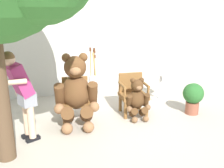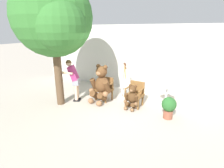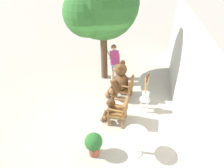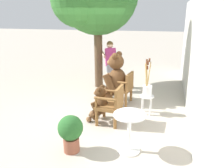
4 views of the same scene
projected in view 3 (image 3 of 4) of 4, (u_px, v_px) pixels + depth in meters
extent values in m
plane|color=#B2A899|center=(104.00, 105.00, 6.01)|extent=(60.00, 60.00, 0.00)
cube|color=beige|center=(187.00, 79.00, 4.79)|extent=(10.00, 0.16, 2.80)
cube|color=brown|center=(124.00, 88.00, 6.17)|extent=(0.62, 0.59, 0.07)
cylinder|color=brown|center=(121.00, 88.00, 6.53)|extent=(0.07, 0.07, 0.37)
cylinder|color=brown|center=(117.00, 96.00, 6.17)|extent=(0.07, 0.07, 0.37)
cylinder|color=brown|center=(131.00, 91.00, 6.41)|extent=(0.07, 0.07, 0.37)
cylinder|color=brown|center=(128.00, 98.00, 6.05)|extent=(0.07, 0.07, 0.37)
cube|color=brown|center=(131.00, 84.00, 5.97)|extent=(0.52, 0.13, 0.42)
cylinder|color=brown|center=(127.00, 78.00, 6.22)|extent=(0.12, 0.48, 0.06)
cylinder|color=brown|center=(121.00, 80.00, 6.34)|extent=(0.05, 0.05, 0.22)
cylinder|color=brown|center=(122.00, 86.00, 5.83)|extent=(0.12, 0.48, 0.06)
cylinder|color=brown|center=(117.00, 87.00, 5.95)|extent=(0.05, 0.05, 0.22)
cube|color=brown|center=(118.00, 111.00, 5.18)|extent=(0.59, 0.55, 0.07)
cylinder|color=brown|center=(113.00, 111.00, 5.53)|extent=(0.07, 0.07, 0.37)
cylinder|color=brown|center=(109.00, 121.00, 5.16)|extent=(0.07, 0.07, 0.37)
cylinder|color=brown|center=(126.00, 113.00, 5.43)|extent=(0.07, 0.07, 0.37)
cylinder|color=brown|center=(122.00, 124.00, 5.07)|extent=(0.07, 0.07, 0.37)
cube|color=brown|center=(126.00, 107.00, 4.99)|extent=(0.52, 0.09, 0.42)
cylinder|color=brown|center=(120.00, 100.00, 5.23)|extent=(0.08, 0.48, 0.06)
cylinder|color=brown|center=(113.00, 101.00, 5.34)|extent=(0.05, 0.05, 0.22)
cylinder|color=brown|center=(115.00, 111.00, 4.83)|extent=(0.08, 0.48, 0.06)
cylinder|color=brown|center=(108.00, 112.00, 4.94)|extent=(0.05, 0.05, 0.22)
ellipsoid|color=brown|center=(121.00, 82.00, 6.06)|extent=(0.63, 0.55, 0.66)
sphere|color=brown|center=(121.00, 69.00, 5.79)|extent=(0.42, 0.42, 0.42)
ellipsoid|color=#8C603D|center=(116.00, 69.00, 5.86)|extent=(0.22, 0.18, 0.15)
sphere|color=black|center=(116.00, 69.00, 5.85)|extent=(0.06, 0.06, 0.06)
sphere|color=brown|center=(123.00, 63.00, 5.81)|extent=(0.16, 0.16, 0.16)
sphere|color=brown|center=(120.00, 67.00, 5.56)|extent=(0.16, 0.16, 0.16)
cylinder|color=brown|center=(121.00, 77.00, 6.33)|extent=(0.23, 0.38, 0.50)
sphere|color=#8C603D|center=(117.00, 81.00, 6.51)|extent=(0.20, 0.20, 0.20)
cylinder|color=brown|center=(115.00, 86.00, 5.85)|extent=(0.23, 0.38, 0.50)
sphere|color=#8C603D|center=(111.00, 91.00, 6.00)|extent=(0.20, 0.20, 0.20)
cylinder|color=brown|center=(116.00, 87.00, 6.47)|extent=(0.29, 0.44, 0.39)
sphere|color=#8C603D|center=(111.00, 89.00, 6.64)|extent=(0.21, 0.21, 0.21)
cylinder|color=brown|center=(113.00, 92.00, 6.19)|extent=(0.29, 0.44, 0.39)
sphere|color=#8C603D|center=(108.00, 95.00, 6.33)|extent=(0.21, 0.21, 0.21)
ellipsoid|color=#4C3019|center=(112.00, 111.00, 5.22)|extent=(0.36, 0.31, 0.40)
sphere|color=#4C3019|center=(111.00, 103.00, 5.05)|extent=(0.25, 0.25, 0.25)
ellipsoid|color=brown|center=(107.00, 103.00, 5.09)|extent=(0.13, 0.10, 0.09)
sphere|color=black|center=(107.00, 103.00, 5.08)|extent=(0.04, 0.04, 0.04)
sphere|color=#4C3019|center=(112.00, 98.00, 5.06)|extent=(0.10, 0.10, 0.10)
sphere|color=#4C3019|center=(110.00, 102.00, 4.91)|extent=(0.10, 0.10, 0.10)
cylinder|color=#4C3019|center=(111.00, 107.00, 5.38)|extent=(0.13, 0.23, 0.30)
sphere|color=brown|center=(109.00, 109.00, 5.48)|extent=(0.12, 0.12, 0.12)
cylinder|color=#4C3019|center=(108.00, 115.00, 5.08)|extent=(0.13, 0.23, 0.30)
sphere|color=brown|center=(105.00, 118.00, 5.17)|extent=(0.12, 0.12, 0.12)
cylinder|color=#4C3019|center=(108.00, 113.00, 5.46)|extent=(0.16, 0.26, 0.24)
sphere|color=brown|center=(105.00, 114.00, 5.55)|extent=(0.13, 0.13, 0.13)
cylinder|color=#4C3019|center=(106.00, 118.00, 5.29)|extent=(0.16, 0.26, 0.24)
sphere|color=brown|center=(102.00, 120.00, 5.37)|extent=(0.13, 0.13, 0.13)
cube|color=black|center=(117.00, 82.00, 7.20)|extent=(0.26, 0.18, 0.06)
cylinder|color=beige|center=(117.00, 72.00, 6.96)|extent=(0.12, 0.12, 0.82)
cube|color=black|center=(113.00, 82.00, 7.17)|extent=(0.26, 0.18, 0.06)
cylinder|color=beige|center=(113.00, 73.00, 6.93)|extent=(0.12, 0.12, 0.82)
cube|color=gray|center=(115.00, 66.00, 6.79)|extent=(0.33, 0.36, 0.24)
cube|color=#9E2D66|center=(115.00, 58.00, 6.68)|extent=(0.47, 0.45, 0.58)
sphere|color=beige|center=(114.00, 48.00, 6.59)|extent=(0.21, 0.21, 0.21)
sphere|color=brown|center=(114.00, 47.00, 6.58)|extent=(0.21, 0.21, 0.21)
cylinder|color=beige|center=(108.00, 54.00, 6.82)|extent=(0.55, 0.31, 0.14)
cylinder|color=beige|center=(119.00, 60.00, 6.78)|extent=(0.19, 0.15, 0.51)
cylinder|color=white|center=(145.00, 99.00, 5.58)|extent=(0.34, 0.34, 0.03)
cylinder|color=white|center=(147.00, 107.00, 5.61)|extent=(0.04, 0.04, 0.43)
cylinder|color=white|center=(147.00, 103.00, 5.77)|extent=(0.04, 0.04, 0.43)
cylinder|color=white|center=(141.00, 106.00, 5.65)|extent=(0.04, 0.04, 0.43)
cylinder|color=white|center=(141.00, 103.00, 5.81)|extent=(0.04, 0.04, 0.43)
cylinder|color=white|center=(145.00, 96.00, 5.50)|extent=(0.22, 0.22, 0.26)
cylinder|color=tan|center=(147.00, 87.00, 5.36)|extent=(0.04, 0.10, 0.74)
cylinder|color=#592D19|center=(149.00, 75.00, 5.13)|extent=(0.05, 0.05, 0.08)
cylinder|color=tan|center=(146.00, 90.00, 5.34)|extent=(0.06, 0.09, 0.59)
cylinder|color=#592D19|center=(147.00, 81.00, 5.15)|extent=(0.05, 0.05, 0.09)
cylinder|color=tan|center=(145.00, 88.00, 5.31)|extent=(0.12, 0.10, 0.71)
cylinder|color=#592D19|center=(147.00, 77.00, 5.09)|extent=(0.06, 0.05, 0.09)
cylinder|color=tan|center=(146.00, 89.00, 5.32)|extent=(0.06, 0.07, 0.69)
cylinder|color=#592D19|center=(147.00, 78.00, 5.10)|extent=(0.05, 0.05, 0.08)
cylinder|color=tan|center=(145.00, 88.00, 5.31)|extent=(0.08, 0.06, 0.74)
cylinder|color=#592D19|center=(147.00, 76.00, 5.08)|extent=(0.05, 0.05, 0.08)
cylinder|color=white|center=(136.00, 133.00, 4.11)|extent=(0.56, 0.56, 0.03)
cylinder|color=white|center=(135.00, 143.00, 4.32)|extent=(0.07, 0.07, 0.69)
cylinder|color=white|center=(134.00, 151.00, 4.50)|extent=(0.40, 0.40, 0.03)
cylinder|color=brown|center=(104.00, 53.00, 6.93)|extent=(0.27, 0.27, 2.28)
sphere|color=#33702D|center=(103.00, 2.00, 5.91)|extent=(2.52, 2.52, 2.52)
sphere|color=#33702D|center=(86.00, 14.00, 5.61)|extent=(1.51, 1.51, 1.51)
cylinder|color=brown|center=(94.00, 150.00, 4.40)|extent=(0.28, 0.28, 0.26)
sphere|color=#286028|center=(94.00, 142.00, 4.21)|extent=(0.44, 0.44, 0.44)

